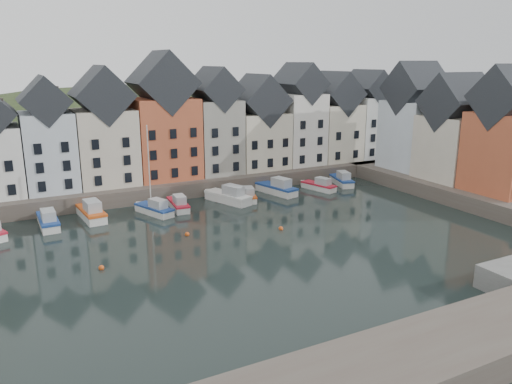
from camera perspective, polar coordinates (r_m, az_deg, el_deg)
ground at (r=49.30m, az=-0.28°, el=-7.08°), size 260.00×260.00×0.00m
far_quay at (r=75.76m, az=-10.67°, el=1.28°), size 90.00×16.00×2.00m
right_quay at (r=74.54m, az=24.78°, el=-0.07°), size 14.00×54.00×2.00m
hillside at (r=105.42m, az=-14.33°, el=-5.84°), size 153.60×70.40×64.00m
far_terrace at (r=73.44m, az=-8.09°, el=7.23°), size 72.37×8.16×17.78m
right_terrace at (r=75.49m, az=21.94°, el=6.54°), size 8.30×24.25×16.36m
mooring_buoys at (r=52.32m, az=-6.89°, el=-5.69°), size 20.50×5.50×0.50m
boat_b at (r=61.45m, az=-22.65°, el=-3.08°), size 2.06×6.29×2.40m
boat_c at (r=62.80m, az=-18.33°, el=-2.22°), size 2.76×7.17×2.69m
boat_d at (r=62.57m, az=-11.48°, el=-1.88°), size 3.75×6.10×11.15m
boat_e at (r=64.23m, az=-8.85°, el=-1.40°), size 2.24×5.80×2.18m
boat_f at (r=66.55m, az=-3.11°, el=-0.53°), size 4.54×7.32×2.69m
boat_g at (r=67.77m, az=-0.94°, el=-0.38°), size 3.16×5.69×2.09m
boat_h at (r=70.85m, az=2.45°, el=0.42°), size 3.76×7.22×2.65m
boat_i at (r=73.47m, az=7.27°, el=0.71°), size 3.15×5.77×2.12m
boat_j at (r=77.23m, az=9.76°, el=1.36°), size 3.47×6.44×2.36m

